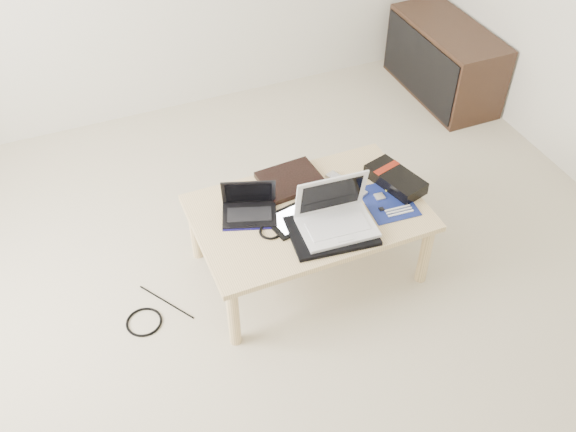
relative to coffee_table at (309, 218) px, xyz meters
name	(u,v)px	position (x,y,z in m)	size (l,w,h in m)	color
ground	(286,319)	(-0.23, -0.28, -0.35)	(4.00, 4.00, 0.00)	beige
coffee_table	(309,218)	(0.00, 0.00, 0.00)	(1.10, 0.70, 0.40)	#E6C48A
media_cabinet	(443,61)	(1.54, 1.17, -0.10)	(0.41, 0.90, 0.50)	#3A2517
book	(291,180)	(0.00, 0.23, 0.06)	(0.31, 0.27, 0.03)	black
netbook	(249,208)	(-0.27, 0.09, 0.09)	(0.30, 0.26, 0.18)	black
tablet	(294,219)	(-0.09, -0.03, 0.05)	(0.27, 0.23, 0.01)	black
remote	(346,184)	(0.25, 0.09, 0.06)	(0.14, 0.24, 0.02)	silver
neoprene_sleeve	(332,231)	(0.04, -0.18, 0.06)	(0.39, 0.29, 0.02)	black
white_laptop	(335,216)	(0.06, -0.15, 0.12)	(0.36, 0.27, 0.25)	silver
motherboard	(388,201)	(0.38, -0.09, 0.05)	(0.25, 0.30, 0.01)	#0D1D53
gpu_box	(395,179)	(0.48, 0.01, 0.08)	(0.23, 0.33, 0.07)	black
cable_coil	(270,231)	(-0.23, -0.07, 0.05)	(0.11, 0.11, 0.01)	black
floor_cable_coil	(144,322)	(-0.87, -0.03, -0.35)	(0.17, 0.17, 0.01)	black
floor_cable_trail	(166,302)	(-0.74, 0.05, -0.35)	(0.01, 0.01, 0.35)	black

